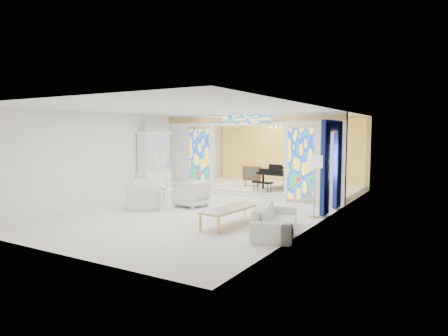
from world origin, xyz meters
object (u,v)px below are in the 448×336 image
Objects in this scene: sofa at (276,219)px; coffee_table at (233,208)px; china_cabinet at (154,164)px; armchair_right at (191,193)px; armchair_left at (147,195)px; tv_console at (252,173)px; grand_piano at (286,172)px.

sofa is 1.06× the size of coffee_table.
china_cabinet is 2.95× the size of armchair_right.
sofa is at bearing -8.43° from coffee_table.
armchair_left is at bearing 61.82° from sofa.
tv_console is at bearing 111.98° from coffee_table.
grand_piano is at bearing 116.60° from armchair_left.
tv_console reaches higher than armchair_left.
armchair_right is at bearing 91.91° from armchair_left.
grand_piano is (2.57, 5.17, 0.42)m from armchair_left.
armchair_left is at bearing -119.93° from tv_console.
sofa is 1.28m from coffee_table.
grand_piano is at bearing 166.69° from armchair_right.
china_cabinet reaches higher than coffee_table.
grand_piano is (4.02, 3.10, -0.34)m from china_cabinet.
china_cabinet is 5.68m from coffee_table.
armchair_left is (1.45, -2.06, -0.76)m from china_cabinet.
sofa is at bearing -59.25° from grand_piano.
sofa is 0.91× the size of grand_piano.
tv_console is (2.58, 3.02, -0.47)m from china_cabinet.
coffee_table is 6.23m from tv_console.
china_cabinet is at bearing 178.13° from armchair_left.
armchair_left is 0.56× the size of sofa.
armchair_right is 4.57m from grand_piano.
china_cabinet reaches higher than armchair_left.
armchair_left is 5.78m from grand_piano.
china_cabinet is at bearing -109.57° from armchair_right.
china_cabinet is 6.88m from sofa.
coffee_table is (4.91, -2.75, -0.74)m from china_cabinet.
grand_piano reaches higher than armchair_right.
grand_piano is at bearing 1.90° from sofa.
armchair_right reaches higher than armchair_left.
china_cabinet is 2.15× the size of armchair_left.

